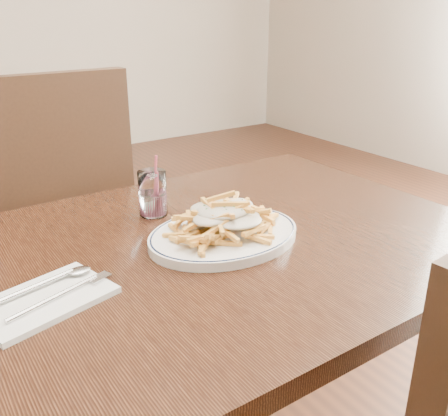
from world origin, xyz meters
TOP-DOWN VIEW (x-y plane):
  - table at (0.00, 0.00)m, footprint 1.20×0.80m
  - chair_far at (-0.16, 0.61)m, footprint 0.50×0.50m
  - fries_plate at (0.06, -0.01)m, footprint 0.32×0.28m
  - loaded_fries at (0.06, -0.01)m, footprint 0.26×0.24m
  - napkin at (-0.31, -0.04)m, footprint 0.23×0.18m
  - cutlery at (-0.31, -0.04)m, footprint 0.21×0.13m
  - water_glass at (0.00, 0.19)m, footprint 0.06×0.06m

SIDE VIEW (x-z plane):
  - chair_far at x=-0.16m, z-range 0.07..1.11m
  - table at x=0.00m, z-range 0.30..1.05m
  - napkin at x=-0.31m, z-range 0.75..0.76m
  - fries_plate at x=0.06m, z-range 0.75..0.77m
  - cutlery at x=-0.31m, z-range 0.76..0.77m
  - water_glass at x=0.00m, z-range 0.72..0.86m
  - loaded_fries at x=0.06m, z-range 0.77..0.84m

